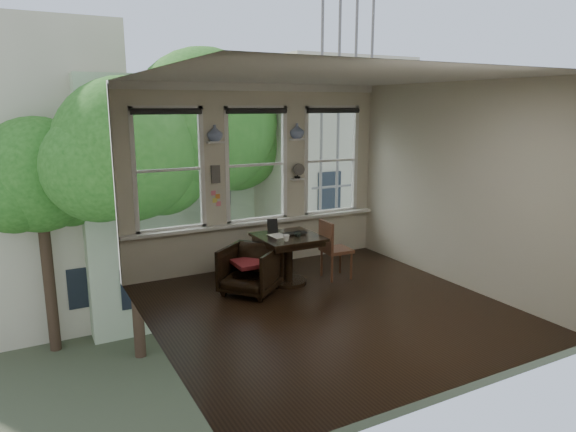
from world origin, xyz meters
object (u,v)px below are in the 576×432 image
table (288,260)px  armchair_left (250,270)px  laptop (297,234)px  side_chair_right (337,249)px  mug (286,238)px

table → armchair_left: table is taller
laptop → side_chair_right: bearing=0.4°
laptop → mug: bearing=-134.0°
table → laptop: (0.13, -0.03, 0.39)m
armchair_left → mug: 0.69m
armchair_left → side_chair_right: bearing=49.8°
armchair_left → mug: size_ratio=7.70×
armchair_left → side_chair_right: 1.47m
armchair_left → side_chair_right: side_chair_right is taller
side_chair_right → mug: (-0.96, -0.15, 0.34)m
armchair_left → laptop: 0.91m
armchair_left → laptop: size_ratio=2.13×
armchair_left → mug: bearing=32.3°
mug → table: bearing=57.1°
side_chair_right → mug: side_chair_right is taller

